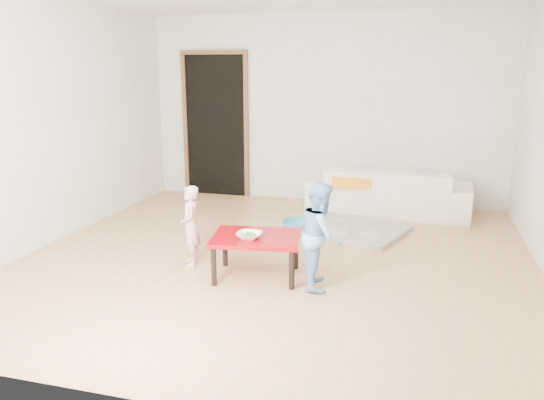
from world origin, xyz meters
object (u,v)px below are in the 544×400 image
at_px(child_pink, 190,226).
at_px(basin, 299,226).
at_px(sofa, 389,191).
at_px(bowl, 249,236).
at_px(child_blue, 321,235).
at_px(red_table, 256,256).

distance_m(child_pink, basin, 1.58).
xyz_separation_m(sofa, basin, (-0.96, -1.10, -0.24)).
height_order(bowl, child_blue, child_blue).
height_order(red_table, bowl, bowl).
bearing_deg(sofa, child_blue, 84.66).
bearing_deg(sofa, basin, 52.64).
bearing_deg(child_pink, basin, 122.75).
height_order(sofa, basin, sofa).
bearing_deg(child_blue, red_table, 75.11).
relative_size(child_blue, basin, 2.40).
bearing_deg(basin, sofa, 48.82).
height_order(sofa, red_table, sofa).
xyz_separation_m(sofa, red_table, (-1.02, -2.58, -0.11)).
bearing_deg(red_table, sofa, 68.36).
bearing_deg(red_table, basin, 87.62).
xyz_separation_m(red_table, child_blue, (0.60, -0.05, 0.27)).
bearing_deg(red_table, child_pink, 169.19).
height_order(sofa, bowl, sofa).
relative_size(red_table, child_pink, 1.00).
bearing_deg(sofa, bowl, 72.15).
relative_size(sofa, child_pink, 2.65).
bearing_deg(basin, child_blue, -70.62).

